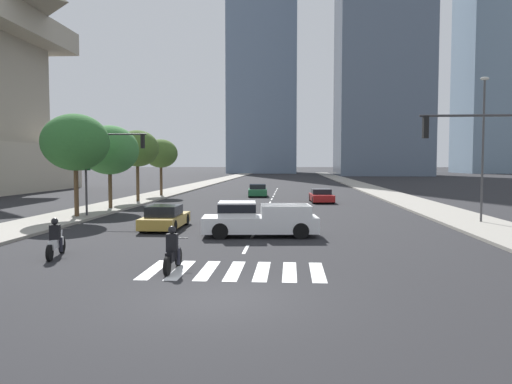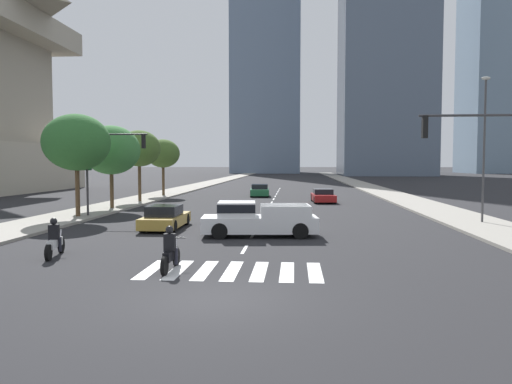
{
  "view_description": "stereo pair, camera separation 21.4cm",
  "coord_description": "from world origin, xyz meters",
  "px_view_note": "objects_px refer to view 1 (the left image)",
  "views": [
    {
      "loc": [
        1.82,
        -12.46,
        3.54
      ],
      "look_at": [
        0.0,
        13.42,
        2.0
      ],
      "focal_mm": 34.55,
      "sensor_mm": 36.0,
      "label": 1
    },
    {
      "loc": [
        2.03,
        -12.44,
        3.54
      ],
      "look_at": [
        0.0,
        13.42,
        2.0
      ],
      "focal_mm": 34.55,
      "sensor_mm": 36.0,
      "label": 2
    }
  ],
  "objects_px": {
    "street_lamp_east": "(483,139)",
    "pickup_truck": "(254,220)",
    "street_tree_nearest": "(75,142)",
    "sedan_green_0": "(258,191)",
    "traffic_signal_near": "(492,150)",
    "sedan_gold_2": "(165,218)",
    "sedan_red_1": "(321,196)",
    "motorcycle_trailing": "(56,242)",
    "traffic_signal_far": "(108,156)",
    "street_tree_second": "(110,150)",
    "street_tree_fourth": "(161,154)",
    "street_tree_third": "(137,149)",
    "motorcycle_lead": "(173,253)"
  },
  "relations": [
    {
      "from": "sedan_red_1",
      "to": "street_tree_second",
      "type": "xyz_separation_m",
      "value": [
        -16.28,
        -8.32,
        3.93
      ]
    },
    {
      "from": "sedan_gold_2",
      "to": "sedan_red_1",
      "type": "bearing_deg",
      "value": -27.61
    },
    {
      "from": "sedan_green_0",
      "to": "street_tree_nearest",
      "type": "relative_size",
      "value": 0.69
    },
    {
      "from": "traffic_signal_far",
      "to": "street_lamp_east",
      "type": "relative_size",
      "value": 0.68
    },
    {
      "from": "sedan_gold_2",
      "to": "traffic_signal_near",
      "type": "height_order",
      "value": "traffic_signal_near"
    },
    {
      "from": "traffic_signal_far",
      "to": "street_lamp_east",
      "type": "height_order",
      "value": "street_lamp_east"
    },
    {
      "from": "street_lamp_east",
      "to": "street_tree_fourth",
      "type": "height_order",
      "value": "street_lamp_east"
    },
    {
      "from": "motorcycle_trailing",
      "to": "street_tree_third",
      "type": "xyz_separation_m",
      "value": [
        -4.72,
        24.97,
        4.21
      ]
    },
    {
      "from": "sedan_red_1",
      "to": "street_tree_third",
      "type": "distance_m",
      "value": 16.9
    },
    {
      "from": "motorcycle_trailing",
      "to": "sedan_gold_2",
      "type": "height_order",
      "value": "motorcycle_trailing"
    },
    {
      "from": "pickup_truck",
      "to": "sedan_green_0",
      "type": "height_order",
      "value": "pickup_truck"
    },
    {
      "from": "traffic_signal_near",
      "to": "street_tree_fourth",
      "type": "xyz_separation_m",
      "value": [
        -21.53,
        30.28,
        0.43
      ]
    },
    {
      "from": "street_lamp_east",
      "to": "street_tree_nearest",
      "type": "xyz_separation_m",
      "value": [
        -24.48,
        1.1,
        -0.07
      ]
    },
    {
      "from": "pickup_truck",
      "to": "street_tree_third",
      "type": "bearing_deg",
      "value": -63.61
    },
    {
      "from": "traffic_signal_far",
      "to": "street_tree_fourth",
      "type": "xyz_separation_m",
      "value": [
        -1.9,
        19.87,
        0.51
      ]
    },
    {
      "from": "street_lamp_east",
      "to": "street_tree_second",
      "type": "distance_m",
      "value": 25.46
    },
    {
      "from": "street_lamp_east",
      "to": "traffic_signal_far",
      "type": "bearing_deg",
      "value": 175.74
    },
    {
      "from": "sedan_red_1",
      "to": "pickup_truck",
      "type": "bearing_deg",
      "value": -15.13
    },
    {
      "from": "sedan_gold_2",
      "to": "traffic_signal_far",
      "type": "height_order",
      "value": "traffic_signal_far"
    },
    {
      "from": "street_tree_second",
      "to": "street_lamp_east",
      "type": "bearing_deg",
      "value": -15.86
    },
    {
      "from": "motorcycle_lead",
      "to": "street_tree_second",
      "type": "xyz_separation_m",
      "value": [
        -9.66,
        20.24,
        3.91
      ]
    },
    {
      "from": "sedan_gold_2",
      "to": "street_tree_nearest",
      "type": "relative_size",
      "value": 0.71
    },
    {
      "from": "motorcycle_trailing",
      "to": "sedan_red_1",
      "type": "distance_m",
      "value": 29.0
    },
    {
      "from": "motorcycle_trailing",
      "to": "street_tree_third",
      "type": "height_order",
      "value": "street_tree_third"
    },
    {
      "from": "street_lamp_east",
      "to": "street_tree_nearest",
      "type": "bearing_deg",
      "value": 177.43
    },
    {
      "from": "motorcycle_trailing",
      "to": "street_tree_fourth",
      "type": "relative_size",
      "value": 0.38
    },
    {
      "from": "sedan_red_1",
      "to": "street_tree_nearest",
      "type": "height_order",
      "value": "street_tree_nearest"
    },
    {
      "from": "street_tree_third",
      "to": "street_tree_second",
      "type": "bearing_deg",
      "value": -90.0
    },
    {
      "from": "pickup_truck",
      "to": "sedan_gold_2",
      "type": "bearing_deg",
      "value": -30.75
    },
    {
      "from": "traffic_signal_near",
      "to": "street_lamp_east",
      "type": "distance_m",
      "value": 9.25
    },
    {
      "from": "sedan_green_0",
      "to": "traffic_signal_near",
      "type": "bearing_deg",
      "value": -163.78
    },
    {
      "from": "motorcycle_lead",
      "to": "sedan_gold_2",
      "type": "height_order",
      "value": "motorcycle_lead"
    },
    {
      "from": "traffic_signal_far",
      "to": "street_tree_nearest",
      "type": "relative_size",
      "value": 0.87
    },
    {
      "from": "street_tree_third",
      "to": "street_lamp_east",
      "type": "bearing_deg",
      "value": -29.14
    },
    {
      "from": "motorcycle_lead",
      "to": "street_lamp_east",
      "type": "relative_size",
      "value": 0.26
    },
    {
      "from": "street_tree_fourth",
      "to": "street_tree_nearest",
      "type": "bearing_deg",
      "value": -90.0
    },
    {
      "from": "street_lamp_east",
      "to": "sedan_red_1",
      "type": "bearing_deg",
      "value": 118.24
    },
    {
      "from": "motorcycle_lead",
      "to": "sedan_red_1",
      "type": "relative_size",
      "value": 0.49
    },
    {
      "from": "motorcycle_trailing",
      "to": "street_tree_nearest",
      "type": "relative_size",
      "value": 0.34
    },
    {
      "from": "street_lamp_east",
      "to": "pickup_truck",
      "type": "bearing_deg",
      "value": -156.4
    },
    {
      "from": "sedan_gold_2",
      "to": "street_lamp_east",
      "type": "bearing_deg",
      "value": -80.25
    },
    {
      "from": "sedan_green_0",
      "to": "sedan_red_1",
      "type": "distance_m",
      "value": 9.64
    },
    {
      "from": "street_tree_third",
      "to": "street_tree_fourth",
      "type": "height_order",
      "value": "street_tree_third"
    },
    {
      "from": "street_tree_nearest",
      "to": "street_tree_fourth",
      "type": "bearing_deg",
      "value": 90.0
    },
    {
      "from": "street_tree_second",
      "to": "traffic_signal_far",
      "type": "bearing_deg",
      "value": -70.16
    },
    {
      "from": "motorcycle_trailing",
      "to": "sedan_green_0",
      "type": "distance_m",
      "value": 34.36
    },
    {
      "from": "motorcycle_lead",
      "to": "pickup_truck",
      "type": "relative_size",
      "value": 0.38
    },
    {
      "from": "street_tree_second",
      "to": "sedan_green_0",
      "type": "bearing_deg",
      "value": 57.35
    },
    {
      "from": "traffic_signal_far",
      "to": "street_tree_second",
      "type": "distance_m",
      "value": 5.63
    },
    {
      "from": "traffic_signal_far",
      "to": "street_tree_nearest",
      "type": "xyz_separation_m",
      "value": [
        -1.9,
        -0.58,
        0.83
      ]
    }
  ]
}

